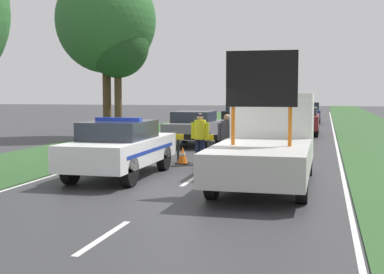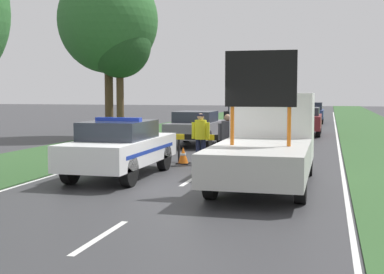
{
  "view_description": "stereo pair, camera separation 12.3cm",
  "coord_description": "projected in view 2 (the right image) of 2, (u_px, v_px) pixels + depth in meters",
  "views": [
    {
      "loc": [
        3.49,
        -12.68,
        2.38
      ],
      "look_at": [
        -0.18,
        2.01,
        1.1
      ],
      "focal_mm": 50.0,
      "sensor_mm": 36.0,
      "label": 1
    },
    {
      "loc": [
        3.61,
        -12.65,
        2.38
      ],
      "look_at": [
        -0.18,
        2.01,
        1.1
      ],
      "focal_mm": 50.0,
      "sensor_mm": 36.0,
      "label": 2
    }
  ],
  "objects": [
    {
      "name": "queued_car_wagon_maroon",
      "position": [
        303.0,
        120.0,
        29.55
      ],
      "size": [
        1.92,
        4.53,
        1.53
      ],
      "rotation": [
        0.0,
        0.0,
        3.14
      ],
      "color": "maroon",
      "rests_on": "ground"
    },
    {
      "name": "grass_verge_left",
      "position": [
        169.0,
        129.0,
        34.18
      ],
      "size": [
        4.4,
        120.0,
        0.03
      ],
      "color": "#2D5128",
      "rests_on": "ground"
    },
    {
      "name": "police_car",
      "position": [
        121.0,
        147.0,
        14.98
      ],
      "size": [
        1.87,
        4.84,
        1.68
      ],
      "rotation": [
        0.0,
        0.0,
        0.09
      ],
      "color": "white",
      "rests_on": "ground"
    },
    {
      "name": "roadside_tree_mid_left",
      "position": [
        120.0,
        46.0,
        27.16
      ],
      "size": [
        3.21,
        3.21,
        6.46
      ],
      "color": "#4C3823",
      "rests_on": "ground"
    },
    {
      "name": "traffic_cone_centre_front",
      "position": [
        275.0,
        154.0,
        17.76
      ],
      "size": [
        0.48,
        0.48,
        0.66
      ],
      "color": "black",
      "rests_on": "ground"
    },
    {
      "name": "lane_markings",
      "position": [
        263.0,
        135.0,
        29.84
      ],
      "size": [
        8.14,
        70.03,
        0.01
      ],
      "color": "silver",
      "rests_on": "ground"
    },
    {
      "name": "queued_car_suv_grey",
      "position": [
        196.0,
        127.0,
        23.9
      ],
      "size": [
        1.89,
        4.28,
        1.52
      ],
      "rotation": [
        0.0,
        0.0,
        3.14
      ],
      "color": "slate",
      "rests_on": "ground"
    },
    {
      "name": "traffic_cone_near_police",
      "position": [
        183.0,
        155.0,
        17.7
      ],
      "size": [
        0.41,
        0.41,
        0.56
      ],
      "color": "black",
      "rests_on": "ground"
    },
    {
      "name": "grass_verge_right",
      "position": [
        377.0,
        133.0,
        31.03
      ],
      "size": [
        4.4,
        120.0,
        0.03
      ],
      "color": "#2D5128",
      "rests_on": "ground"
    },
    {
      "name": "queued_car_hatch_blue",
      "position": [
        311.0,
        112.0,
        40.75
      ],
      "size": [
        1.8,
        4.36,
        1.59
      ],
      "rotation": [
        0.0,
        0.0,
        3.14
      ],
      "color": "navy",
      "rests_on": "ground"
    },
    {
      "name": "traffic_cone_near_truck",
      "position": [
        127.0,
        154.0,
        18.07
      ],
      "size": [
        0.42,
        0.42,
        0.58
      ],
      "color": "black",
      "rests_on": "ground"
    },
    {
      "name": "roadside_tree_near_left",
      "position": [
        108.0,
        21.0,
        27.52
      ],
      "size": [
        5.15,
        5.15,
        8.76
      ],
      "color": "#4C3823",
      "rests_on": "ground"
    },
    {
      "name": "police_officer",
      "position": [
        201.0,
        134.0,
        17.47
      ],
      "size": [
        0.6,
        0.38,
        1.68
      ],
      "rotation": [
        0.0,
        0.0,
        2.68
      ],
      "color": "#191E38",
      "rests_on": "ground"
    },
    {
      "name": "work_truck",
      "position": [
        268.0,
        140.0,
        14.09
      ],
      "size": [
        2.21,
        6.26,
        3.33
      ],
      "rotation": [
        0.0,
        0.0,
        3.14
      ],
      "color": "white",
      "rests_on": "ground"
    },
    {
      "name": "queued_car_sedan_black",
      "position": [
        243.0,
        114.0,
        36.41
      ],
      "size": [
        1.9,
        4.11,
        1.68
      ],
      "rotation": [
        0.0,
        0.0,
        3.14
      ],
      "color": "black",
      "rests_on": "ground"
    },
    {
      "name": "pedestrian_civilian",
      "position": [
        227.0,
        136.0,
        16.84
      ],
      "size": [
        0.6,
        0.38,
        1.68
      ],
      "rotation": [
        0.0,
        0.0,
        -0.43
      ],
      "color": "brown",
      "rests_on": "ground"
    },
    {
      "name": "ground_plane",
      "position": [
        179.0,
        188.0,
        13.31
      ],
      "size": [
        160.0,
        160.0,
        0.0
      ],
      "primitive_type": "plane",
      "color": "#333335"
    },
    {
      "name": "road_barrier",
      "position": [
        215.0,
        139.0,
        17.91
      ],
      "size": [
        3.13,
        0.08,
        0.95
      ],
      "rotation": [
        0.0,
        0.0,
        0.02
      ],
      "color": "black",
      "rests_on": "ground"
    }
  ]
}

